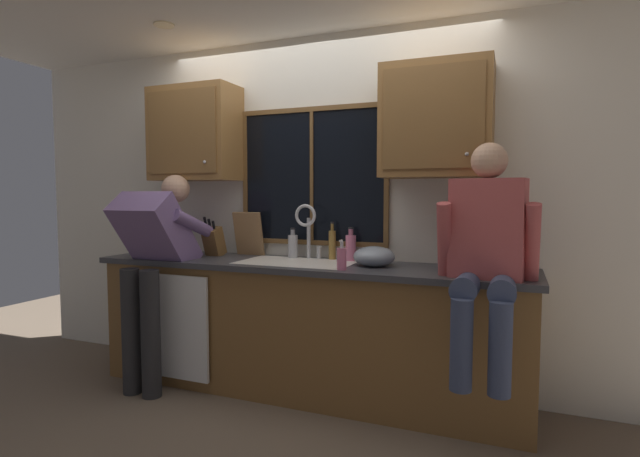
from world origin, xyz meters
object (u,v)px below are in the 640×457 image
Objects in this scene: person_sitting_on_counter at (486,247)px; knife_block at (214,242)px; cutting_board at (249,234)px; bottle_amber_small at (293,246)px; mixing_bowl at (374,257)px; person_standing at (155,256)px; bottle_tall_clear at (332,244)px; bottle_green_glass at (351,247)px; soap_dispenser at (342,258)px.

person_sitting_on_counter reaches higher than knife_block.
cutting_board reaches higher than bottle_amber_small.
person_sitting_on_counter reaches higher than mixing_bowl.
knife_block is (-2.00, 0.36, -0.08)m from person_sitting_on_counter.
mixing_bowl is at bearing 12.52° from person_standing.
person_standing is at bearing -155.38° from bottle_tall_clear.
bottle_tall_clear reaches higher than bottle_amber_small.
cutting_board is at bearing -179.06° from bottle_tall_clear.
person_sitting_on_counter is 5.28× the size of bottle_green_glass.
knife_block reaches higher than bottle_amber_small.
bottle_green_glass reaches higher than bottle_amber_small.
person_sitting_on_counter reaches higher than bottle_amber_small.
cutting_board is at bearing 47.98° from person_standing.
bottle_amber_small is at bearing 30.29° from person_standing.
bottle_tall_clear reaches higher than soap_dispenser.
person_standing reaches higher than bottle_amber_small.
bottle_green_glass is (-0.22, 0.18, 0.04)m from mixing_bowl.
cutting_board is 0.39m from bottle_amber_small.
mixing_bowl is at bearing -2.60° from knife_block.
mixing_bowl is 0.69m from bottle_amber_small.
cutting_board is 1.52× the size of bottle_amber_small.
cutting_board is at bearing 177.18° from bottle_amber_small.
person_sitting_on_counter is at bearing -23.12° from mixing_bowl.
bottle_tall_clear is at bearing 5.76° from bottle_amber_small.
bottle_amber_small is at bearing -174.24° from bottle_tall_clear.
bottle_amber_small is (-1.38, 0.47, -0.09)m from person_sitting_on_counter.
bottle_amber_small is (0.39, -0.02, -0.07)m from cutting_board.
person_sitting_on_counter reaches higher than bottle_green_glass.
soap_dispenser is at bearing -37.49° from bottle_amber_small.
person_standing is 6.45× the size of bottle_green_glass.
person_standing is at bearing -158.31° from bottle_green_glass.
cutting_board is 1.79× the size of soap_dispenser.
bottle_amber_small reaches higher than mixing_bowl.
person_standing is 5.61× the size of mixing_bowl.
bottle_tall_clear is 1.22× the size of bottle_amber_small.
mixing_bowl is 1.22× the size of bottle_amber_small.
soap_dispenser is (0.91, -0.42, -0.09)m from cutting_board.
knife_block is at bearing -152.82° from cutting_board.
knife_block is 1.19m from soap_dispenser.
person_standing is 1.27m from bottle_tall_clear.
bottle_tall_clear is (0.69, 0.01, -0.05)m from cutting_board.
bottle_amber_small is (0.85, 0.50, 0.06)m from person_standing.
person_sitting_on_counter is at bearing -18.63° from bottle_amber_small.
bottle_green_glass is at bearing -0.06° from cutting_board.
mixing_bowl is 1.00× the size of bottle_tall_clear.
mixing_bowl is at bearing 156.88° from person_sitting_on_counter.
bottle_tall_clear is at bearing 155.34° from person_sitting_on_counter.
cutting_board is 1.25× the size of bottle_tall_clear.
bottle_tall_clear is at bearing 117.34° from soap_dispenser.
person_standing is at bearing -179.16° from person_sitting_on_counter.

